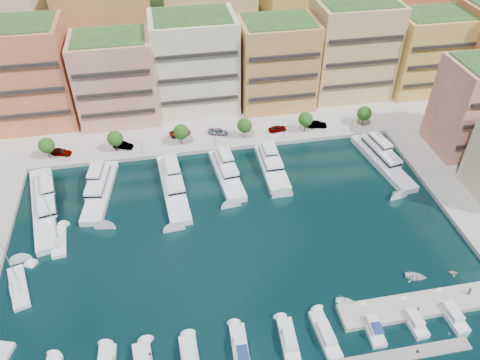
{
  "coord_description": "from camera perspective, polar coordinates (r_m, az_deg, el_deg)",
  "views": [
    {
      "loc": [
        -11.28,
        -64.33,
        69.08
      ],
      "look_at": [
        2.66,
        10.89,
        6.0
      ],
      "focal_mm": 35.0,
      "sensor_mm": 36.0,
      "label": 1
    }
  ],
  "objects": [
    {
      "name": "apartment_5",
      "position": [
        139.18,
        13.43,
        15.28
      ],
      "size": [
        22.0,
        16.5,
        26.8
      ],
      "color": "tan",
      "rests_on": "north_quay"
    },
    {
      "name": "yacht_0",
      "position": [
        109.37,
        -22.83,
        -2.59
      ],
      "size": [
        9.25,
        27.18,
        7.3
      ],
      "color": "white",
      "rests_on": "ground"
    },
    {
      "name": "tree_1",
      "position": [
        117.78,
        -14.98,
        4.91
      ],
      "size": [
        3.8,
        3.8,
        5.65
      ],
      "color": "#473323",
      "rests_on": "north_quay"
    },
    {
      "name": "car_3",
      "position": [
        121.86,
        -2.7,
        5.91
      ],
      "size": [
        5.44,
        3.55,
        1.46
      ],
      "primitive_type": "imported",
      "rotation": [
        0.0,
        0.0,
        1.25
      ],
      "color": "gray",
      "rests_on": "north_quay"
    },
    {
      "name": "yacht_6",
      "position": [
        118.25,
        16.83,
        2.55
      ],
      "size": [
        7.77,
        23.28,
        7.3
      ],
      "color": "white",
      "rests_on": "ground"
    },
    {
      "name": "yacht_1",
      "position": [
        109.18,
        -16.69,
        -1.0
      ],
      "size": [
        7.67,
        21.06,
        7.3
      ],
      "color": "white",
      "rests_on": "ground"
    },
    {
      "name": "backblock_4",
      "position": [
        166.65,
        18.43,
        19.06
      ],
      "size": [
        26.0,
        18.0,
        30.0
      ],
      "primitive_type": "cube",
      "color": "#DA7B48",
      "rests_on": "north_quay"
    },
    {
      "name": "cruiser_6",
      "position": [
        82.12,
        10.37,
        -18.1
      ],
      "size": [
        3.08,
        9.22,
        2.55
      ],
      "color": "silver",
      "rests_on": "ground"
    },
    {
      "name": "lamppost_4",
      "position": [
        124.98,
        13.55,
        6.84
      ],
      "size": [
        0.3,
        0.3,
        4.2
      ],
      "color": "black",
      "rests_on": "north_quay"
    },
    {
      "name": "yacht_4",
      "position": [
        111.54,
        3.86,
        1.85
      ],
      "size": [
        4.99,
        17.54,
        7.3
      ],
      "color": "white",
      "rests_on": "ground"
    },
    {
      "name": "finger_pier",
      "position": [
        90.93,
        21.88,
        -14.02
      ],
      "size": [
        32.0,
        5.0,
        2.0
      ],
      "primitive_type": "cube",
      "color": "#9E998E",
      "rests_on": "ground"
    },
    {
      "name": "apartment_1",
      "position": [
        132.67,
        -24.25,
        11.62
      ],
      "size": [
        20.0,
        16.5,
        26.8
      ],
      "color": "#DA7B48",
      "rests_on": "north_quay"
    },
    {
      "name": "apartment_3",
      "position": [
        129.12,
        -5.53,
        13.98
      ],
      "size": [
        22.0,
        16.5,
        25.8
      ],
      "color": "#F9E8C0",
      "rests_on": "north_quay"
    },
    {
      "name": "tender_2",
      "position": [
        93.91,
        20.65,
        -10.97
      ],
      "size": [
        4.75,
        4.15,
        0.82
      ],
      "primitive_type": "imported",
      "rotation": [
        0.0,
        0.0,
        1.17
      ],
      "color": "silver",
      "rests_on": "ground"
    },
    {
      "name": "backblock_0",
      "position": [
        154.48,
        -27.22,
        15.2
      ],
      "size": [
        26.0,
        18.0,
        30.0
      ],
      "primitive_type": "cube",
      "color": "#F9E8C0",
      "rests_on": "north_quay"
    },
    {
      "name": "yacht_3",
      "position": [
        109.26,
        -1.7,
        1.08
      ],
      "size": [
        6.24,
        19.15,
        7.3
      ],
      "color": "white",
      "rests_on": "ground"
    },
    {
      "name": "tree_2",
      "position": [
        117.14,
        -7.2,
        5.85
      ],
      "size": [
        3.8,
        3.8,
        5.65
      ],
      "color": "#473323",
      "rests_on": "north_quay"
    },
    {
      "name": "person_1",
      "position": [
        93.47,
        26.14,
        -12.06
      ],
      "size": [
        0.79,
        0.62,
        1.63
      ],
      "primitive_type": "imported",
      "rotation": [
        0.0,
        0.0,
        3.14
      ],
      "color": "brown",
      "rests_on": "finger_pier"
    },
    {
      "name": "ground",
      "position": [
        95.07,
        -0.38,
        -7.1
      ],
      "size": [
        400.0,
        400.0,
        0.0
      ],
      "primitive_type": "plane",
      "color": "black",
      "rests_on": "ground"
    },
    {
      "name": "sailboat_2",
      "position": [
        100.61,
        -21.17,
        -7.06
      ],
      "size": [
        3.55,
        8.78,
        13.2
      ],
      "color": "white",
      "rests_on": "ground"
    },
    {
      "name": "car_5",
      "position": [
        126.11,
        9.43,
        6.68
      ],
      "size": [
        5.07,
        2.58,
        1.59
      ],
      "primitive_type": "imported",
      "rotation": [
        0.0,
        0.0,
        1.38
      ],
      "color": "gray",
      "rests_on": "north_quay"
    },
    {
      "name": "lamppost_0",
      "position": [
        118.31,
        -20.68,
        3.17
      ],
      "size": [
        0.3,
        0.3,
        4.2
      ],
      "color": "black",
      "rests_on": "north_quay"
    },
    {
      "name": "cruiser_7",
      "position": [
        84.63,
        15.82,
        -16.86
      ],
      "size": [
        2.65,
        7.56,
        2.66
      ],
      "color": "silver",
      "rests_on": "ground"
    },
    {
      "name": "apartment_4",
      "position": [
        131.21,
        4.47,
        13.99
      ],
      "size": [
        20.0,
        15.5,
        23.8
      ],
      "color": "#DD9253",
      "rests_on": "north_quay"
    },
    {
      "name": "lamppost_2",
      "position": [
        116.24,
        -3.13,
        5.29
      ],
      "size": [
        0.3,
        0.3,
        4.2
      ],
      "color": "black",
      "rests_on": "north_quay"
    },
    {
      "name": "lamppost_3",
      "position": [
        119.34,
        5.5,
        6.16
      ],
      "size": [
        0.3,
        0.3,
        4.2
      ],
      "color": "black",
      "rests_on": "north_quay"
    },
    {
      "name": "apartment_6",
      "position": [
        148.19,
        21.73,
        14.23
      ],
      "size": [
        20.0,
        15.5,
        22.8
      ],
      "color": "gold",
      "rests_on": "north_quay"
    },
    {
      "name": "car_4",
      "position": [
        123.26,
        4.58,
        6.28
      ],
      "size": [
        4.84,
        2.41,
        1.59
      ],
      "primitive_type": "imported",
      "rotation": [
        0.0,
        0.0,
        1.69
      ],
      "color": "gray",
      "rests_on": "north_quay"
    },
    {
      "name": "tree_3",
      "position": [
        118.67,
        0.55,
        6.67
      ],
      "size": [
        3.8,
        3.8,
        5.65
      ],
      "color": "#473323",
      "rests_on": "north_quay"
    },
    {
      "name": "car_1",
      "position": [
        120.16,
        -14.06,
        4.14
      ],
      "size": [
        5.18,
        3.38,
        1.61
      ],
      "primitive_type": "imported",
      "rotation": [
        0.0,
        0.0,
        1.2
      ],
      "color": "gray",
      "rests_on": "north_quay"
    },
    {
      "name": "cruiser_9",
      "position": [
        90.67,
        24.3,
        -14.63
      ],
      "size": [
        2.97,
        8.11,
        2.55
      ],
      "color": "silver",
      "rests_on": "ground"
    },
    {
      "name": "apartment_2",
      "position": [
        128.18,
        -14.95,
        11.86
      ],
      "size": [
        20.0,
        15.5,
        22.8
      ],
      "color": "#E6A080",
      "rests_on": "north_quay"
    },
    {
      "name": "sailboat_1",
      "position": [
        95.44,
        -25.35,
        -11.81
      ],
      "size": [
        5.58,
        10.52,
        13.2
      ],
      "color": "white",
      "rests_on": "ground"
    },
    {
      "name": "backblock_3",
      "position": [
        155.23,
        7.96,
        19.16
      ],
      "size": [
        26.0,
        18.0,
        30.0
      ],
      "primitive_type": "cube",
      "color": "gold",
      "rests_on": "north_quay"
    },
    {
      "name": "tender_3",
      "position": [
        97.22,
        24.55,
        -10.2
      ],
      "size": [
        2.0,
        1.87,
        0.85
      ],
      "primitive_type": "imported",
      "rotation": [
        0.0,
        0.0,
        1.23
      ],
      "color": "beige",
      "rests_on": "ground"
    },
    {
      "name": "cruiser_3",
      "position": [
        79.23,
        -6.11,
        -20.76
      ],
      "size": [
        3.03,
        7.63,
        2.55
      ],
      "color": "silver",
      "rests_on": "ground"
    },
    {
      "name": "backblock_2",
      "position": [
        149.06,
        -3.73,
        18.57
      ],
      "size": [
        26.0,
        18.0,
        30.0
      ],
      "primitive_type": "cube",
      "color": "tan",
      "rests_on": "north_quay"
    },
    {
      "name": "car_2",
      "position": [
        122.32,
        -7.32,
        5.76
      ],
      "size": [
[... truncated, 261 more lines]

